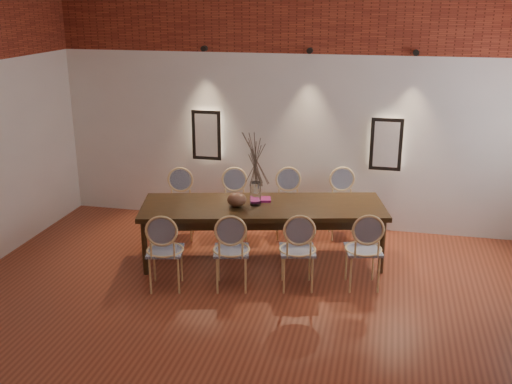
% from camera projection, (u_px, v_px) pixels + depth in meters
% --- Properties ---
extents(floor, '(7.00, 7.00, 0.02)m').
position_uv_depth(floor, '(234.00, 351.00, 5.80)').
color(floor, brown).
rests_on(floor, ground).
extents(wall_back, '(7.00, 0.10, 4.00)m').
position_uv_depth(wall_back, '(296.00, 89.00, 8.46)').
color(wall_back, silver).
rests_on(wall_back, ground).
extents(niche_left, '(0.36, 0.06, 0.66)m').
position_uv_depth(niche_left, '(207.00, 135.00, 8.85)').
color(niche_left, '#FFEAC6').
rests_on(niche_left, wall_back).
extents(niche_right, '(0.36, 0.06, 0.66)m').
position_uv_depth(niche_right, '(386.00, 144.00, 8.31)').
color(niche_right, '#FFEAC6').
rests_on(niche_right, wall_back).
extents(spot_fixture_left, '(0.08, 0.10, 0.08)m').
position_uv_depth(spot_fixture_left, '(204.00, 49.00, 8.43)').
color(spot_fixture_left, black).
rests_on(spot_fixture_left, wall_back).
extents(spot_fixture_mid, '(0.08, 0.10, 0.08)m').
position_uv_depth(spot_fixture_mid, '(310.00, 51.00, 8.12)').
color(spot_fixture_mid, black).
rests_on(spot_fixture_mid, wall_back).
extents(spot_fixture_right, '(0.08, 0.10, 0.08)m').
position_uv_depth(spot_fixture_right, '(416.00, 53.00, 7.83)').
color(spot_fixture_right, black).
rests_on(spot_fixture_right, wall_back).
extents(dining_table, '(3.20, 1.66, 0.75)m').
position_uv_depth(dining_table, '(263.00, 232.00, 7.66)').
color(dining_table, '#32200F').
rests_on(dining_table, floor).
extents(chair_near_a, '(0.53, 0.53, 0.94)m').
position_uv_depth(chair_near_a, '(165.00, 250.00, 6.89)').
color(chair_near_a, '#E9C683').
rests_on(chair_near_a, floor).
extents(chair_near_b, '(0.53, 0.53, 0.94)m').
position_uv_depth(chair_near_b, '(231.00, 250.00, 6.90)').
color(chair_near_b, '#E9C683').
rests_on(chair_near_b, floor).
extents(chair_near_c, '(0.53, 0.53, 0.94)m').
position_uv_depth(chair_near_c, '(297.00, 250.00, 6.91)').
color(chair_near_c, '#E9C683').
rests_on(chair_near_c, floor).
extents(chair_near_d, '(0.53, 0.53, 0.94)m').
position_uv_depth(chair_near_d, '(363.00, 249.00, 6.92)').
color(chair_near_d, '#E9C683').
rests_on(chair_near_d, floor).
extents(chair_far_a, '(0.53, 0.53, 0.94)m').
position_uv_depth(chair_far_a, '(180.00, 206.00, 8.35)').
color(chair_far_a, '#E9C683').
rests_on(chair_far_a, floor).
extents(chair_far_b, '(0.53, 0.53, 0.94)m').
position_uv_depth(chair_far_b, '(234.00, 205.00, 8.36)').
color(chair_far_b, '#E9C683').
rests_on(chair_far_b, floor).
extents(chair_far_c, '(0.53, 0.53, 0.94)m').
position_uv_depth(chair_far_c, '(289.00, 205.00, 8.37)').
color(chair_far_c, '#E9C683').
rests_on(chair_far_c, floor).
extents(chair_far_d, '(0.53, 0.53, 0.94)m').
position_uv_depth(chair_far_d, '(343.00, 205.00, 8.38)').
color(chair_far_d, '#E9C683').
rests_on(chair_far_d, floor).
extents(vase, '(0.14, 0.14, 0.30)m').
position_uv_depth(vase, '(255.00, 194.00, 7.50)').
color(vase, silver).
rests_on(vase, dining_table).
extents(dried_branches, '(0.50, 0.50, 0.70)m').
position_uv_depth(dried_branches, '(255.00, 159.00, 7.36)').
color(dried_branches, brown).
rests_on(dried_branches, vase).
extents(bowl, '(0.24, 0.24, 0.18)m').
position_uv_depth(bowl, '(237.00, 200.00, 7.47)').
color(bowl, brown).
rests_on(bowl, dining_table).
extents(book, '(0.29, 0.24, 0.03)m').
position_uv_depth(book, '(261.00, 199.00, 7.70)').
color(book, '#89175A').
rests_on(book, dining_table).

